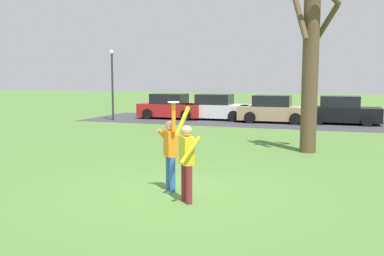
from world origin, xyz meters
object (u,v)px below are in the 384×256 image
(frisbee_disc, at_px, (173,102))
(parked_car_red, at_px, (171,107))
(bare_tree_tall, at_px, (311,61))
(person_catcher, at_px, (170,149))
(parked_car_tan, at_px, (274,110))
(person_defender, at_px, (187,157))
(parked_car_black, at_px, (342,111))
(parked_car_white, at_px, (216,108))
(lamppost_by_lot, at_px, (112,78))

(frisbee_disc, bearing_deg, parked_car_red, 112.17)
(frisbee_disc, relative_size, bare_tree_tall, 0.04)
(person_catcher, height_order, parked_car_tan, person_catcher)
(person_catcher, xyz_separation_m, bare_tree_tall, (2.67, 6.38, 2.20))
(person_defender, bearing_deg, parked_car_black, -52.07)
(person_catcher, xyz_separation_m, person_defender, (0.67, -0.75, -0.00))
(frisbee_disc, xyz_separation_m, parked_car_red, (-6.64, 16.28, -1.37))
(frisbee_disc, distance_m, bare_tree_tall, 7.10)
(parked_car_red, relative_size, parked_car_white, 1.00)
(frisbee_disc, height_order, parked_car_red, frisbee_disc)
(person_defender, xyz_separation_m, frisbee_disc, (-0.52, 0.59, 1.11))
(parked_car_black, bearing_deg, parked_car_tan, -173.72)
(person_catcher, distance_m, bare_tree_tall, 7.26)
(person_catcher, bearing_deg, parked_car_white, 150.54)
(parked_car_tan, bearing_deg, person_catcher, -91.02)
(parked_car_white, xyz_separation_m, parked_car_black, (7.36, -0.01, 0.00))
(person_defender, height_order, bare_tree_tall, bare_tree_tall)
(parked_car_red, bearing_deg, parked_car_white, 4.52)
(person_catcher, height_order, parked_car_white, person_catcher)
(parked_car_white, bearing_deg, parked_car_black, -0.86)
(parked_car_black, relative_size, bare_tree_tall, 0.68)
(bare_tree_tall, distance_m, lamppost_by_lot, 14.35)
(parked_car_red, bearing_deg, person_catcher, -68.86)
(parked_car_red, height_order, parked_car_tan, same)
(person_catcher, bearing_deg, lamppost_by_lot, 172.36)
(parked_car_white, xyz_separation_m, parked_car_tan, (3.63, -0.47, 0.00))
(person_catcher, relative_size, parked_car_black, 0.50)
(person_defender, xyz_separation_m, parked_car_black, (3.13, 17.13, -0.25))
(parked_car_tan, xyz_separation_m, parked_car_black, (3.74, 0.46, 0.00))
(frisbee_disc, height_order, parked_car_white, frisbee_disc)
(person_catcher, relative_size, parked_car_red, 0.50)
(person_catcher, bearing_deg, parked_car_red, 160.20)
(person_defender, relative_size, lamppost_by_lot, 0.48)
(frisbee_disc, distance_m, parked_car_tan, 16.14)
(parked_car_white, relative_size, bare_tree_tall, 0.68)
(parked_car_white, height_order, parked_car_black, same)
(frisbee_disc, bearing_deg, person_defender, -48.28)
(frisbee_disc, bearing_deg, parked_car_tan, 90.30)
(bare_tree_tall, height_order, lamppost_by_lot, bare_tree_tall)
(person_defender, height_order, parked_car_black, person_defender)
(parked_car_tan, relative_size, bare_tree_tall, 0.68)
(person_catcher, xyz_separation_m, parked_car_black, (3.80, 16.38, -0.25))
(lamppost_by_lot, bearing_deg, frisbee_disc, -55.82)
(frisbee_disc, height_order, parked_car_tan, frisbee_disc)
(parked_car_tan, distance_m, parked_car_black, 3.77)
(frisbee_disc, bearing_deg, parked_car_white, 102.64)
(person_defender, distance_m, bare_tree_tall, 7.73)
(person_defender, xyz_separation_m, parked_car_tan, (-0.61, 16.67, -0.25))
(parked_car_red, relative_size, bare_tree_tall, 0.68)
(person_defender, xyz_separation_m, parked_car_red, (-7.16, 16.87, -0.25))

